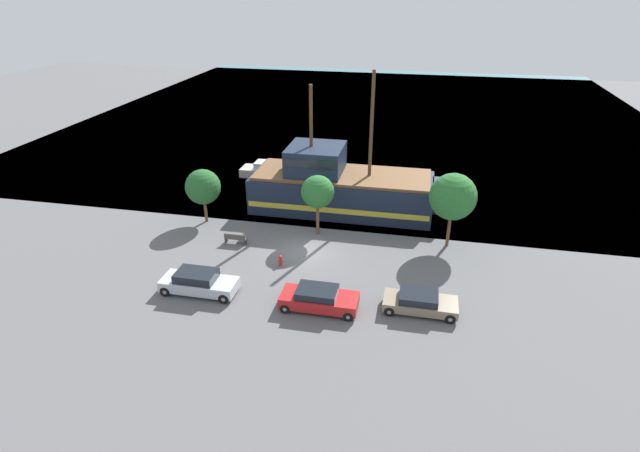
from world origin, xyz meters
The scene contains 12 objects.
ground_plane centered at (0.00, 0.00, 0.00)m, with size 160.00×160.00×0.00m, color #5B5B5E.
water_surface centered at (0.00, 44.00, 0.00)m, with size 80.00×80.00×0.00m, color teal.
pirate_ship centered at (1.14, 8.12, 2.06)m, with size 16.68×5.76×11.91m.
moored_boat_dockside centered at (-6.92, 14.60, 0.58)m, with size 6.63×2.08×1.52m.
parked_car_curb_front centered at (2.42, -6.77, 0.70)m, with size 4.72×2.01×1.40m.
parked_car_curb_mid centered at (8.44, -5.79, 0.63)m, with size 4.43×1.98×1.24m.
parked_car_curb_rear centered at (-5.47, -6.62, 0.75)m, with size 4.88×1.94×1.50m.
fire_hydrant centered at (-1.30, -2.28, 0.41)m, with size 0.42×0.25×0.76m.
bench_promenade_east centered at (-5.52, 0.10, 0.44)m, with size 1.69×0.45×0.85m.
tree_row_east centered at (-9.28, 3.33, 3.07)m, with size 2.85×2.85×4.51m.
tree_row_mideast centered at (0.28, 2.90, 3.61)m, with size 2.54×2.54×4.90m.
tree_row_midwest centered at (10.25, 3.11, 4.00)m, with size 3.43×3.43×5.72m.
Camera 1 is at (7.63, -31.40, 18.09)m, focal length 28.00 mm.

